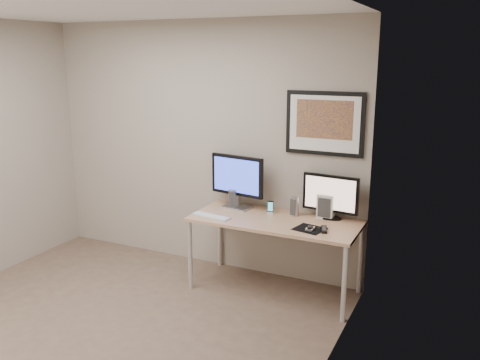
{
  "coord_description": "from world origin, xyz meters",
  "views": [
    {
      "loc": [
        2.66,
        -2.93,
        2.25
      ],
      "look_at": [
        0.75,
        1.1,
        1.14
      ],
      "focal_mm": 38.0,
      "sensor_mm": 36.0,
      "label": 1
    }
  ],
  "objects": [
    {
      "name": "keyboard",
      "position": [
        0.41,
        1.15,
        0.74
      ],
      "size": [
        0.42,
        0.17,
        0.01
      ],
      "primitive_type": "cube",
      "rotation": [
        0.0,
        0.0,
        -0.14
      ],
      "color": "#BDBDC1",
      "rests_on": "desk"
    },
    {
      "name": "mousepad",
      "position": [
        1.38,
        1.22,
        0.73
      ],
      "size": [
        0.3,
        0.28,
        0.0
      ],
      "primitive_type": "cube",
      "rotation": [
        0.0,
        0.0,
        -0.21
      ],
      "color": "black",
      "rests_on": "desk"
    },
    {
      "name": "speaker_left",
      "position": [
        0.48,
        1.49,
        0.83
      ],
      "size": [
        0.1,
        0.1,
        0.2
      ],
      "primitive_type": "cylinder",
      "rotation": [
        0.0,
        0.0,
        0.31
      ],
      "color": "#ABABB0",
      "rests_on": "desk"
    },
    {
      "name": "framed_art",
      "position": [
        1.35,
        1.68,
        1.62
      ],
      "size": [
        0.75,
        0.04,
        0.6
      ],
      "color": "black",
      "rests_on": "room"
    },
    {
      "name": "monitor_tv",
      "position": [
        1.46,
        1.59,
        0.96
      ],
      "size": [
        0.54,
        0.14,
        0.43
      ],
      "rotation": [
        0.0,
        0.0,
        -0.08
      ],
      "color": "black",
      "rests_on": "desk"
    },
    {
      "name": "desk",
      "position": [
        1.0,
        1.35,
        0.66
      ],
      "size": [
        1.6,
        0.7,
        0.73
      ],
      "color": "#A1714E",
      "rests_on": "floor"
    },
    {
      "name": "room",
      "position": [
        0.0,
        0.45,
        1.64
      ],
      "size": [
        3.6,
        3.6,
        3.6
      ],
      "color": "white",
      "rests_on": "ground"
    },
    {
      "name": "floor",
      "position": [
        0.0,
        0.0,
        0.0
      ],
      "size": [
        3.6,
        3.6,
        0.0
      ],
      "primitive_type": "plane",
      "color": "brown",
      "rests_on": "ground"
    },
    {
      "name": "phone_dock",
      "position": [
        0.89,
        1.5,
        0.79
      ],
      "size": [
        0.07,
        0.07,
        0.13
      ],
      "primitive_type": "cube",
      "rotation": [
        0.0,
        0.0,
        0.26
      ],
      "color": "black",
      "rests_on": "desk"
    },
    {
      "name": "fan_unit",
      "position": [
        1.42,
        1.59,
        0.85
      ],
      "size": [
        0.15,
        0.11,
        0.24
      ],
      "primitive_type": "cube",
      "rotation": [
        0.0,
        0.0,
        -0.01
      ],
      "color": "silver",
      "rests_on": "desk"
    },
    {
      "name": "speaker_right",
      "position": [
        1.13,
        1.53,
        0.82
      ],
      "size": [
        0.09,
        0.09,
        0.19
      ],
      "primitive_type": "cylinder",
      "rotation": [
        0.0,
        0.0,
        -0.21
      ],
      "color": "#ABABB0",
      "rests_on": "desk"
    },
    {
      "name": "mouse",
      "position": [
        1.4,
        1.2,
        0.75
      ],
      "size": [
        0.06,
        0.1,
        0.03
      ],
      "primitive_type": "ellipsoid",
      "rotation": [
        0.0,
        0.0,
        0.0
      ],
      "color": "black",
      "rests_on": "mousepad"
    },
    {
      "name": "remote",
      "position": [
        1.51,
        1.24,
        0.74
      ],
      "size": [
        0.1,
        0.19,
        0.02
      ],
      "primitive_type": "cube",
      "rotation": [
        0.0,
        0.0,
        0.31
      ],
      "color": "black",
      "rests_on": "desk"
    },
    {
      "name": "monitor_large",
      "position": [
        0.52,
        1.52,
        1.03
      ],
      "size": [
        0.59,
        0.23,
        0.54
      ],
      "rotation": [
        0.0,
        0.0,
        -0.15
      ],
      "color": "#ABABB0",
      "rests_on": "desk"
    }
  ]
}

